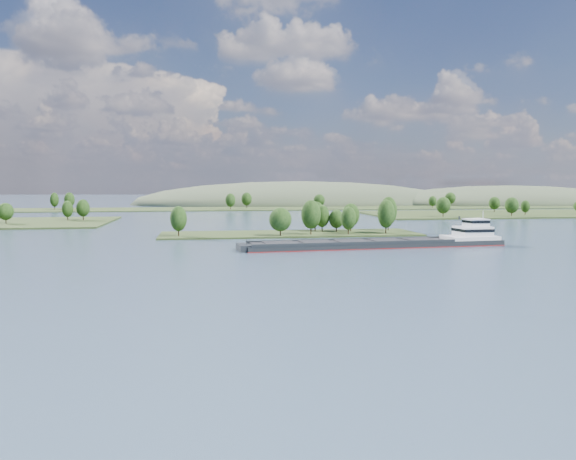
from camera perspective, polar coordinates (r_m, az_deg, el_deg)
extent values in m
plane|color=#344A5A|center=(160.16, 3.55, -2.40)|extent=(1800.00, 1800.00, 0.00)
cube|color=#253417|center=(218.82, 0.20, -0.46)|extent=(100.00, 30.00, 1.20)
cylinder|color=black|center=(214.24, 6.15, 0.02)|extent=(0.50, 0.50, 3.46)
ellipsoid|color=black|center=(213.92, 6.16, 1.20)|extent=(5.88, 5.88, 8.90)
cylinder|color=black|center=(229.90, 2.78, 0.43)|extent=(0.50, 0.50, 3.94)
ellipsoid|color=black|center=(229.57, 2.78, 1.67)|extent=(8.57, 8.57, 10.12)
cylinder|color=black|center=(212.48, 2.35, 0.12)|extent=(0.50, 0.50, 4.29)
ellipsoid|color=black|center=(212.11, 2.35, 1.59)|extent=(7.61, 7.61, 11.04)
cylinder|color=black|center=(225.67, 3.49, 0.29)|extent=(0.50, 0.50, 3.49)
ellipsoid|color=black|center=(225.37, 3.49, 1.41)|extent=(5.90, 5.90, 8.99)
cylinder|color=black|center=(207.13, -0.78, -0.12)|extent=(0.50, 0.50, 3.41)
ellipsoid|color=black|center=(206.81, -0.78, 1.08)|extent=(8.45, 8.45, 8.77)
cylinder|color=black|center=(209.79, -11.05, -0.12)|extent=(0.50, 0.50, 3.62)
ellipsoid|color=black|center=(209.46, -11.07, 1.14)|extent=(6.17, 6.17, 9.31)
cylinder|color=black|center=(225.12, 4.95, 0.19)|extent=(0.50, 0.50, 2.90)
ellipsoid|color=black|center=(224.86, 4.96, 1.13)|extent=(6.17, 6.17, 7.47)
cylinder|color=black|center=(234.65, 10.15, 0.52)|extent=(0.50, 0.50, 4.56)
ellipsoid|color=black|center=(234.30, 10.17, 1.94)|extent=(7.03, 7.03, 11.73)
cylinder|color=black|center=(220.14, 9.92, 0.22)|extent=(0.50, 0.50, 4.31)
ellipsoid|color=black|center=(219.78, 9.94, 1.64)|extent=(6.64, 6.64, 11.08)
cylinder|color=black|center=(228.91, 6.37, 0.35)|extent=(0.50, 0.50, 3.70)
ellipsoid|color=black|center=(228.60, 6.38, 1.53)|extent=(7.21, 7.21, 9.51)
cylinder|color=black|center=(311.41, -20.09, 1.28)|extent=(0.50, 0.50, 3.57)
ellipsoid|color=black|center=(311.19, -20.11, 2.11)|extent=(6.88, 6.88, 9.17)
cylinder|color=black|center=(312.52, -21.47, 1.23)|extent=(0.50, 0.50, 3.35)
ellipsoid|color=black|center=(312.31, -21.49, 2.01)|extent=(5.70, 5.70, 8.61)
cylinder|color=black|center=(299.64, -26.73, 0.90)|extent=(0.50, 0.50, 3.24)
ellipsoid|color=black|center=(299.43, -26.76, 1.69)|extent=(7.39, 7.39, 8.32)
cylinder|color=black|center=(333.47, 15.48, 1.62)|extent=(0.50, 0.50, 3.73)
ellipsoid|color=black|center=(333.26, 15.50, 2.44)|extent=(8.23, 8.23, 9.59)
cylinder|color=black|center=(352.07, 21.76, 1.61)|extent=(0.50, 0.50, 3.64)
ellipsoid|color=black|center=(351.87, 21.78, 2.36)|extent=(7.94, 7.94, 9.35)
cylinder|color=black|center=(369.86, 22.95, 1.65)|extent=(0.50, 0.50, 2.94)
ellipsoid|color=black|center=(369.70, 22.97, 2.23)|extent=(5.41, 5.41, 7.57)
cylinder|color=black|center=(399.99, 20.22, 1.97)|extent=(0.50, 0.50, 3.36)
ellipsoid|color=black|center=(399.83, 20.23, 2.58)|extent=(7.42, 7.42, 8.65)
cube|color=#253417|center=(437.02, -4.30, 2.14)|extent=(900.00, 60.00, 1.20)
cylinder|color=black|center=(448.35, -22.62, 2.19)|extent=(0.50, 0.50, 4.12)
ellipsoid|color=black|center=(448.18, -22.64, 2.86)|extent=(6.32, 6.32, 10.60)
cylinder|color=black|center=(453.53, 14.46, 2.37)|extent=(0.50, 0.50, 3.13)
ellipsoid|color=black|center=(453.39, 14.47, 2.87)|extent=(6.36, 6.36, 8.04)
cylinder|color=black|center=(439.91, -4.22, 2.50)|extent=(0.50, 0.50, 4.05)
ellipsoid|color=black|center=(439.74, -4.23, 3.17)|extent=(8.26, 8.26, 10.42)
cylinder|color=black|center=(496.61, 16.14, 2.57)|extent=(0.50, 0.50, 3.86)
ellipsoid|color=black|center=(496.46, 16.15, 3.13)|extent=(9.05, 9.05, 9.92)
cylinder|color=black|center=(441.09, -21.30, 2.20)|extent=(0.50, 0.50, 4.17)
ellipsoid|color=black|center=(440.92, -21.32, 2.89)|extent=(7.53, 7.53, 10.73)
cylinder|color=black|center=(433.98, 3.19, 2.44)|extent=(0.50, 0.50, 3.61)
ellipsoid|color=black|center=(433.82, 3.19, 3.05)|extent=(8.88, 8.88, 9.28)
cylinder|color=black|center=(417.43, -5.86, 2.35)|extent=(0.50, 0.50, 3.93)
ellipsoid|color=black|center=(417.26, -5.87, 3.04)|extent=(7.44, 7.44, 10.11)
ellipsoid|color=#3C4831|center=(584.87, 21.44, 2.48)|extent=(260.00, 140.00, 36.00)
ellipsoid|color=#3C4831|center=(543.79, 1.19, 2.66)|extent=(320.00, 160.00, 44.00)
cube|color=black|center=(177.84, 9.02, -1.56)|extent=(84.07, 17.35, 2.30)
cube|color=maroon|center=(177.89, 9.02, -1.71)|extent=(84.30, 17.57, 0.26)
cube|color=black|center=(179.45, 5.94, -1.00)|extent=(64.52, 5.80, 0.83)
cube|color=black|center=(169.89, 7.09, -1.34)|extent=(64.52, 5.80, 0.83)
cube|color=black|center=(174.68, 6.50, -1.22)|extent=(63.18, 14.57, 0.31)
cube|color=black|center=(168.20, -0.87, -1.31)|extent=(10.07, 9.31, 0.37)
cube|color=black|center=(171.07, 2.88, -1.21)|extent=(10.07, 9.31, 0.37)
cube|color=black|center=(174.65, 6.50, -1.11)|extent=(10.07, 9.31, 0.37)
cube|color=black|center=(178.89, 9.96, -1.02)|extent=(10.07, 9.31, 0.37)
cube|color=black|center=(183.76, 13.24, -0.92)|extent=(10.07, 9.31, 0.37)
cube|color=black|center=(166.29, -4.56, -1.81)|extent=(3.90, 9.62, 2.09)
cylinder|color=black|center=(166.29, -4.21, -1.30)|extent=(0.27, 0.27, 2.30)
cube|color=silver|center=(192.37, 17.97, -0.73)|extent=(17.47, 11.37, 1.25)
cube|color=silver|center=(192.74, 18.25, -0.10)|extent=(11.10, 9.19, 3.13)
cube|color=black|center=(192.70, 18.25, 0.02)|extent=(11.32, 9.41, 0.94)
cube|color=silver|center=(193.09, 18.53, 0.70)|extent=(6.76, 6.76, 2.30)
cube|color=black|center=(193.06, 18.53, 0.83)|extent=(6.99, 6.99, 0.83)
cube|color=silver|center=(193.01, 18.54, 1.08)|extent=(7.21, 7.21, 0.21)
cylinder|color=silver|center=(194.33, 19.20, 1.45)|extent=(0.23, 0.23, 2.71)
cylinder|color=black|center=(193.50, 17.00, 1.19)|extent=(0.56, 0.56, 1.25)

